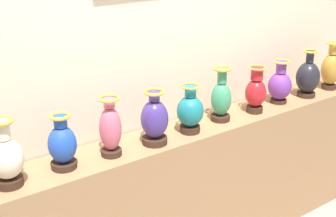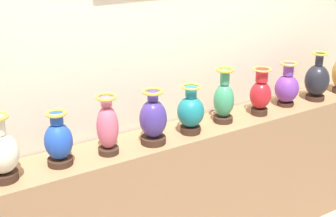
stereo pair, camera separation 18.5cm
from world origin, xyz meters
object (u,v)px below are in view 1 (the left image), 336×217
vase_rose (110,128)px  vase_ochre (331,68)px  vase_indigo (155,120)px  vase_teal (190,111)px  vase_violet (280,85)px  vase_ivory (6,158)px  vase_onyx (308,77)px  vase_crimson (256,92)px  vase_jade (221,98)px  vase_sapphire (62,144)px

vase_rose → vase_ochre: (2.00, -0.00, 0.00)m
vase_rose → vase_indigo: size_ratio=1.05×
vase_teal → vase_violet: 0.86m
vase_ivory → vase_violet: bearing=0.4°
vase_ochre → vase_ivory: bearing=179.8°
vase_ivory → vase_onyx: (2.28, -0.02, -0.00)m
vase_teal → vase_crimson: vase_crimson is taller
vase_violet → vase_ochre: (0.57, -0.02, 0.03)m
vase_rose → vase_jade: 0.85m
vase_sapphire → vase_ochre: vase_ochre is taller
vase_sapphire → vase_crimson: size_ratio=0.94×
vase_ivory → vase_ochre: vase_ochre is taller
vase_ivory → vase_indigo: vase_ivory is taller
vase_indigo → vase_crimson: vase_indigo is taller
vase_sapphire → vase_indigo: size_ratio=0.92×
vase_ivory → vase_sapphire: bearing=2.4°
vase_ivory → vase_rose: (0.58, -0.01, 0.01)m
vase_sapphire → vase_rose: size_ratio=0.88×
vase_violet → vase_indigo: bearing=-178.1°
vase_ivory → vase_rose: bearing=-0.7°
vase_rose → vase_indigo: 0.29m
vase_ochre → vase_indigo: bearing=-179.5°
vase_ivory → vase_onyx: size_ratio=0.99×
vase_ivory → vase_sapphire: size_ratio=1.16×
vase_rose → vase_onyx: 1.70m
vase_sapphire → vase_crimson: vase_crimson is taller
vase_ivory → vase_crimson: 1.72m
vase_ivory → vase_violet: 2.01m
vase_sapphire → vase_jade: (1.13, 0.00, 0.02)m
vase_indigo → vase_onyx: size_ratio=0.93×
vase_jade → vase_ochre: 1.15m
vase_jade → vase_violet: 0.58m
vase_ivory → vase_crimson: vase_ivory is taller
vase_ivory → vase_rose: size_ratio=1.03×
vase_teal → vase_crimson: (0.58, 0.00, 0.01)m
vase_sapphire → vase_ochre: bearing=-0.6°
vase_ochre → vase_rose: bearing=179.9°
vase_rose → vase_crimson: size_ratio=1.06×
vase_sapphire → vase_ochre: 2.28m
vase_violet → vase_ochre: 0.57m
vase_onyx → vase_ochre: 0.29m
vase_indigo → vase_ochre: (1.71, 0.02, 0.02)m
vase_ivory → vase_teal: 1.14m
vase_crimson → vase_violet: (0.28, 0.03, -0.01)m
vase_onyx → vase_sapphire: bearing=179.1°
vase_teal → vase_onyx: vase_onyx is taller
vase_indigo → vase_ochre: size_ratio=0.88×
vase_rose → vase_ochre: vase_ochre is taller
vase_jade → vase_violet: size_ratio=1.15×
vase_ochre → vase_onyx: bearing=-178.4°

